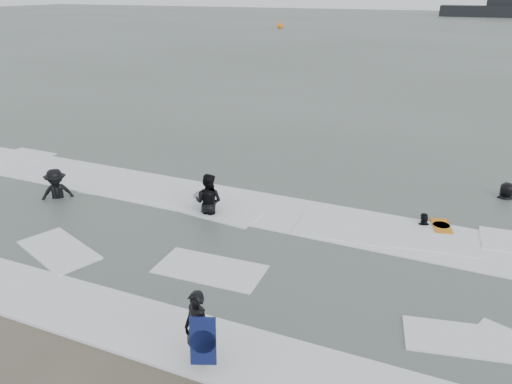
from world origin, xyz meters
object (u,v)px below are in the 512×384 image
at_px(surfer_breaker, 58,200).
at_px(surfer_right_near, 424,226).
at_px(surfer_centre, 199,365).
at_px(surfer_wading, 209,214).
at_px(buoy, 280,26).
at_px(surfer_right_far, 505,200).
at_px(vessel_horizon, 512,10).

relative_size(surfer_breaker, surfer_right_near, 1.24).
xyz_separation_m(surfer_centre, surfer_wading, (-3.23, 6.13, 0.00)).
xyz_separation_m(surfer_wading, surfer_breaker, (-5.33, -1.11, 0.00)).
bearing_deg(buoy, surfer_right_far, -62.25).
bearing_deg(surfer_right_near, surfer_right_far, -149.34).
height_order(surfer_wading, surfer_right_far, surfer_wading).
distance_m(surfer_breaker, surfer_right_far, 15.46).
height_order(surfer_centre, surfer_right_near, surfer_centre).
bearing_deg(buoy, surfer_wading, -69.84).
bearing_deg(surfer_breaker, surfer_centre, -71.18).
height_order(surfer_breaker, vessel_horizon, vessel_horizon).
distance_m(surfer_right_near, buoy, 77.91).
bearing_deg(surfer_right_far, buoy, -86.72).
height_order(surfer_wading, buoy, buoy).
bearing_deg(buoy, vessel_horizon, 54.85).
bearing_deg(surfer_wading, surfer_right_near, -166.29).
xyz_separation_m(surfer_right_near, buoy, (-33.06, 70.54, 0.42)).
bearing_deg(surfer_wading, surfer_right_far, -152.08).
relative_size(surfer_centre, surfer_breaker, 0.84).
distance_m(surfer_centre, surfer_right_near, 8.72).
xyz_separation_m(surfer_right_far, buoy, (-35.36, 67.21, 0.42)).
distance_m(surfer_breaker, vessel_horizon, 127.67).
distance_m(surfer_breaker, buoy, 76.65).
bearing_deg(surfer_breaker, surfer_right_far, -16.28).
height_order(surfer_right_far, buoy, buoy).
bearing_deg(surfer_wading, vessel_horizon, -98.21).
bearing_deg(surfer_right_far, surfer_wading, 6.80).
relative_size(surfer_centre, vessel_horizon, 0.05).
height_order(surfer_right_near, vessel_horizon, vessel_horizon).
relative_size(surfer_centre, buoy, 1.01).
relative_size(surfer_breaker, surfer_right_far, 1.12).
height_order(surfer_breaker, buoy, buoy).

